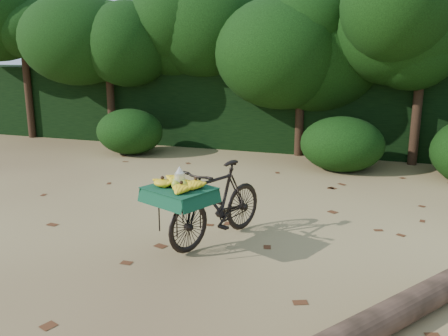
% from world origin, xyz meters
% --- Properties ---
extents(ground, '(80.00, 80.00, 0.00)m').
position_xyz_m(ground, '(0.00, 0.00, 0.00)').
color(ground, tan).
rests_on(ground, ground).
extents(vendor_bicycle, '(1.14, 1.74, 0.94)m').
position_xyz_m(vendor_bicycle, '(0.43, 0.29, 0.48)').
color(vendor_bicycle, black).
rests_on(vendor_bicycle, ground).
extents(hedge_backdrop, '(26.00, 1.80, 1.80)m').
position_xyz_m(hedge_backdrop, '(0.00, 6.30, 0.90)').
color(hedge_backdrop, black).
rests_on(hedge_backdrop, ground).
extents(tree_row, '(14.50, 2.00, 4.00)m').
position_xyz_m(tree_row, '(-0.65, 5.50, 2.00)').
color(tree_row, black).
rests_on(tree_row, ground).
extents(bush_clumps, '(8.80, 1.70, 0.90)m').
position_xyz_m(bush_clumps, '(0.50, 4.30, 0.45)').
color(bush_clumps, black).
rests_on(bush_clumps, ground).
extents(leaf_litter, '(7.00, 7.30, 0.01)m').
position_xyz_m(leaf_litter, '(0.00, 0.65, 0.01)').
color(leaf_litter, '#502915').
rests_on(leaf_litter, ground).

